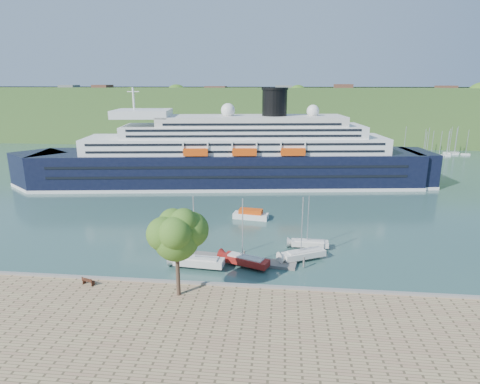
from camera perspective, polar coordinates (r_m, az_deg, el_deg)
ground at (r=54.10m, az=-5.41°, el=-13.76°), size 400.00×400.00×0.00m
far_hillside at (r=192.06m, az=3.09°, el=11.06°), size 400.00×50.00×24.00m
quay_coping at (r=53.38m, az=-5.49°, el=-12.78°), size 220.00×0.50×0.30m
cruise_ship at (r=103.93m, az=-1.69°, el=7.76°), size 112.98×30.53×25.11m
park_bench at (r=56.42m, az=-20.75°, el=-11.69°), size 1.88×1.21×1.12m
promenade_tree at (r=48.82m, az=-8.98°, el=-8.03°), size 7.29×7.29×12.08m
floating_pontoon at (r=61.98m, az=-1.43°, el=-9.49°), size 20.25×5.33×0.45m
sailboat_white_near at (r=57.77m, az=-5.97°, el=-6.10°), size 8.24×2.94×10.43m
sailboat_red at (r=58.00m, az=0.85°, el=-6.18°), size 7.95×4.82×9.95m
sailboat_white_far at (r=61.01m, az=9.21°, el=-5.43°), size 7.59×5.26×9.64m
tender_launch at (r=79.82m, az=1.53°, el=-3.14°), size 7.25×3.40×1.93m
sailboat_extra at (r=65.65m, az=10.04°, el=-4.47°), size 6.65×2.05×8.51m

